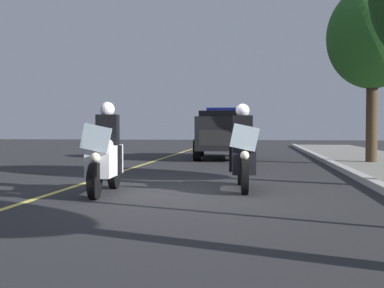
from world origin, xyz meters
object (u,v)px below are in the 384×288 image
Objects in this scene: police_motorcycle_lead_left at (105,156)px; police_suv at (221,132)px; police_motorcycle_lead_right at (243,154)px; tree_far_back at (373,38)px.

police_motorcycle_lead_left is 10.73m from police_suv.
tree_far_back is (-6.94, 4.04, 3.51)m from police_motorcycle_lead_right.
police_suv is at bearing -173.07° from police_motorcycle_lead_right.
police_suv is at bearing 172.77° from police_motorcycle_lead_left.
tree_far_back is (2.73, 5.21, 3.14)m from police_suv.
police_motorcycle_lead_left is 2.71m from police_motorcycle_lead_right.
police_suv is 6.67m from tree_far_back.
police_motorcycle_lead_left is 0.37× the size of tree_far_back.
police_motorcycle_lead_right is 0.37× the size of tree_far_back.
police_suv reaches higher than police_motorcycle_lead_right.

